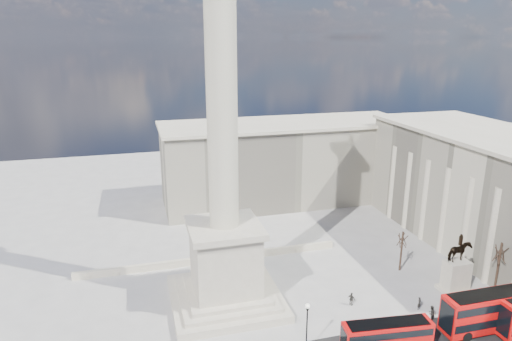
{
  "coord_description": "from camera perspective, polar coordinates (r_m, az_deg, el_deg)",
  "views": [
    {
      "loc": [
        -10.07,
        -46.54,
        33.11
      ],
      "look_at": [
        2.83,
        0.47,
        18.85
      ],
      "focal_mm": 32.0,
      "sensor_mm": 36.0,
      "label": 1
    }
  ],
  "objects": [
    {
      "name": "nelsons_column",
      "position": [
        56.26,
        -4.02,
        -4.77
      ],
      "size": [
        14.0,
        14.0,
        49.85
      ],
      "color": "#BEB49E",
      "rests_on": "ground"
    },
    {
      "name": "equestrian_statue",
      "position": [
        68.24,
        23.77,
        -11.47
      ],
      "size": [
        4.01,
        3.01,
        8.35
      ],
      "color": "beige",
      "rests_on": "ground"
    },
    {
      "name": "building_northeast",
      "position": [
        94.91,
        3.68,
        1.13
      ],
      "size": [
        51.0,
        17.0,
        16.6
      ],
      "color": "#BEB69C",
      "rests_on": "ground"
    },
    {
      "name": "red_bus_b",
      "position": [
        54.12,
        16.08,
        -19.43
      ],
      "size": [
        9.91,
        3.28,
        3.94
      ],
      "rotation": [
        0.0,
        0.0,
        -0.11
      ],
      "color": "red",
      "rests_on": "ground"
    },
    {
      "name": "victorian_lamp",
      "position": [
        51.88,
        6.38,
        -18.55
      ],
      "size": [
        0.52,
        0.52,
        6.03
      ],
      "rotation": [
        0.0,
        0.0,
        0.18
      ],
      "color": "black",
      "rests_on": "ground"
    },
    {
      "name": "building_east",
      "position": [
        82.43,
        27.59,
        -2.39
      ],
      "size": [
        19.0,
        46.0,
        18.6
      ],
      "color": "#BEB69C",
      "rests_on": "ground"
    },
    {
      "name": "bare_tree_far",
      "position": [
        87.4,
        22.63,
        -3.54
      ],
      "size": [
        1.65,
        1.65,
        6.75
      ],
      "rotation": [
        0.0,
        0.0,
        -0.29
      ],
      "color": "#332319",
      "rests_on": "ground"
    },
    {
      "name": "ground",
      "position": [
        58.0,
        -2.72,
        -18.53
      ],
      "size": [
        180.0,
        180.0,
        0.0
      ],
      "primitive_type": "plane",
      "color": "#A4A19C",
      "rests_on": "ground"
    },
    {
      "name": "pedestrian_standing",
      "position": [
        61.75,
        21.06,
        -16.29
      ],
      "size": [
        1.17,
        1.08,
        1.92
      ],
      "primitive_type": "imported",
      "rotation": [
        0.0,
        0.0,
        3.63
      ],
      "color": "black",
      "rests_on": "ground"
    },
    {
      "name": "balustrade_wall",
      "position": [
        71.22,
        -5.61,
        -10.98
      ],
      "size": [
        40.0,
        0.6,
        1.1
      ],
      "primitive_type": "cube",
      "color": "beige",
      "rests_on": "ground"
    },
    {
      "name": "red_bus_c",
      "position": [
        61.95,
        27.35,
        -15.26
      ],
      "size": [
        12.03,
        2.95,
        4.87
      ],
      "rotation": [
        0.0,
        0.0,
        -0.01
      ],
      "color": "red",
      "rests_on": "ground"
    },
    {
      "name": "pedestrian_walking",
      "position": [
        63.4,
        19.76,
        -15.36
      ],
      "size": [
        0.72,
        0.61,
        1.67
      ],
      "primitive_type": "imported",
      "rotation": [
        0.0,
        0.0,
        0.4
      ],
      "color": "black",
      "rests_on": "ground"
    },
    {
      "name": "pedestrian_crossing",
      "position": [
        61.89,
        11.85,
        -15.45
      ],
      "size": [
        0.96,
        1.1,
        1.78
      ],
      "primitive_type": "imported",
      "rotation": [
        0.0,
        0.0,
        2.19
      ],
      "color": "black",
      "rests_on": "ground"
    },
    {
      "name": "bare_tree_mid",
      "position": [
        70.1,
        17.85,
        -8.1
      ],
      "size": [
        1.7,
        1.7,
        6.45
      ],
      "rotation": [
        0.0,
        0.0,
        -0.4
      ],
      "color": "#332319",
      "rests_on": "ground"
    },
    {
      "name": "bare_tree_near",
      "position": [
        68.57,
        28.25,
        -8.95
      ],
      "size": [
        1.78,
        1.78,
        7.77
      ],
      "rotation": [
        0.0,
        0.0,
        -0.17
      ],
      "color": "#332319",
      "rests_on": "ground"
    }
  ]
}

